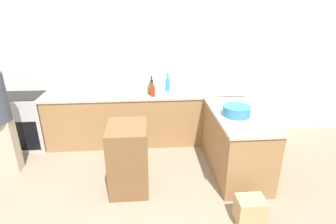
{
  "coord_description": "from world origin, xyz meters",
  "views": [
    {
      "loc": [
        0.07,
        -2.17,
        2.26
      ],
      "look_at": [
        0.33,
        1.08,
        0.95
      ],
      "focal_mm": 28.0,
      "sensor_mm": 36.0,
      "label": 1
    }
  ],
  "objects_px": {
    "dish_soap_bottle": "(168,84)",
    "wine_bottle_dark": "(152,85)",
    "range_oven": "(25,121)",
    "paper_bag": "(250,210)",
    "mixing_bowl": "(236,111)",
    "hot_sauce_bottle": "(153,91)",
    "island_table": "(129,158)",
    "olive_oil_bottle": "(150,90)"
  },
  "relations": [
    {
      "from": "olive_oil_bottle",
      "to": "island_table",
      "type": "bearing_deg",
      "value": -103.98
    },
    {
      "from": "paper_bag",
      "to": "hot_sauce_bottle",
      "type": "bearing_deg",
      "value": 118.65
    },
    {
      "from": "range_oven",
      "to": "paper_bag",
      "type": "xyz_separation_m",
      "value": [
        3.19,
        -2.03,
        -0.3
      ]
    },
    {
      "from": "hot_sauce_bottle",
      "to": "olive_oil_bottle",
      "type": "xyz_separation_m",
      "value": [
        -0.04,
        0.11,
        -0.01
      ]
    },
    {
      "from": "island_table",
      "to": "paper_bag",
      "type": "relative_size",
      "value": 2.88
    },
    {
      "from": "wine_bottle_dark",
      "to": "olive_oil_bottle",
      "type": "distance_m",
      "value": 0.22
    },
    {
      "from": "dish_soap_bottle",
      "to": "wine_bottle_dark",
      "type": "xyz_separation_m",
      "value": [
        -0.28,
        0.06,
        -0.02
      ]
    },
    {
      "from": "island_table",
      "to": "dish_soap_bottle",
      "type": "distance_m",
      "value": 1.63
    },
    {
      "from": "dish_soap_bottle",
      "to": "olive_oil_bottle",
      "type": "bearing_deg",
      "value": -154.54
    },
    {
      "from": "island_table",
      "to": "olive_oil_bottle",
      "type": "relative_size",
      "value": 4.59
    },
    {
      "from": "hot_sauce_bottle",
      "to": "dish_soap_bottle",
      "type": "relative_size",
      "value": 0.74
    },
    {
      "from": "olive_oil_bottle",
      "to": "mixing_bowl",
      "type": "bearing_deg",
      "value": -41.7
    },
    {
      "from": "wine_bottle_dark",
      "to": "range_oven",
      "type": "bearing_deg",
      "value": -175.99
    },
    {
      "from": "range_oven",
      "to": "paper_bag",
      "type": "distance_m",
      "value": 3.8
    },
    {
      "from": "dish_soap_bottle",
      "to": "wine_bottle_dark",
      "type": "distance_m",
      "value": 0.29
    },
    {
      "from": "range_oven",
      "to": "dish_soap_bottle",
      "type": "distance_m",
      "value": 2.51
    },
    {
      "from": "range_oven",
      "to": "island_table",
      "type": "height_order",
      "value": "range_oven"
    },
    {
      "from": "hot_sauce_bottle",
      "to": "range_oven",
      "type": "bearing_deg",
      "value": 175.51
    },
    {
      "from": "wine_bottle_dark",
      "to": "paper_bag",
      "type": "height_order",
      "value": "wine_bottle_dark"
    },
    {
      "from": "mixing_bowl",
      "to": "hot_sauce_bottle",
      "type": "bearing_deg",
      "value": 140.39
    },
    {
      "from": "island_table",
      "to": "dish_soap_bottle",
      "type": "xyz_separation_m",
      "value": [
        0.62,
        1.39,
        0.58
      ]
    },
    {
      "from": "hot_sauce_bottle",
      "to": "dish_soap_bottle",
      "type": "distance_m",
      "value": 0.37
    },
    {
      "from": "wine_bottle_dark",
      "to": "dish_soap_bottle",
      "type": "bearing_deg",
      "value": -13.12
    },
    {
      "from": "mixing_bowl",
      "to": "dish_soap_bottle",
      "type": "distance_m",
      "value": 1.43
    },
    {
      "from": "range_oven",
      "to": "paper_bag",
      "type": "bearing_deg",
      "value": -32.42
    },
    {
      "from": "range_oven",
      "to": "island_table",
      "type": "relative_size",
      "value": 1.02
    },
    {
      "from": "island_table",
      "to": "mixing_bowl",
      "type": "distance_m",
      "value": 1.55
    },
    {
      "from": "mixing_bowl",
      "to": "paper_bag",
      "type": "height_order",
      "value": "mixing_bowl"
    },
    {
      "from": "island_table",
      "to": "wine_bottle_dark",
      "type": "height_order",
      "value": "wine_bottle_dark"
    },
    {
      "from": "island_table",
      "to": "olive_oil_bottle",
      "type": "distance_m",
      "value": 1.38
    },
    {
      "from": "olive_oil_bottle",
      "to": "hot_sauce_bottle",
      "type": "bearing_deg",
      "value": -67.81
    },
    {
      "from": "range_oven",
      "to": "paper_bag",
      "type": "height_order",
      "value": "range_oven"
    },
    {
      "from": "hot_sauce_bottle",
      "to": "wine_bottle_dark",
      "type": "bearing_deg",
      "value": 91.57
    },
    {
      "from": "hot_sauce_bottle",
      "to": "paper_bag",
      "type": "relative_size",
      "value": 0.73
    },
    {
      "from": "wine_bottle_dark",
      "to": "paper_bag",
      "type": "relative_size",
      "value": 0.83
    },
    {
      "from": "mixing_bowl",
      "to": "hot_sauce_bottle",
      "type": "height_order",
      "value": "hot_sauce_bottle"
    },
    {
      "from": "mixing_bowl",
      "to": "olive_oil_bottle",
      "type": "bearing_deg",
      "value": 138.3
    },
    {
      "from": "range_oven",
      "to": "hot_sauce_bottle",
      "type": "bearing_deg",
      "value": -4.49
    },
    {
      "from": "hot_sauce_bottle",
      "to": "paper_bag",
      "type": "bearing_deg",
      "value": -61.35
    },
    {
      "from": "mixing_bowl",
      "to": "dish_soap_bottle",
      "type": "relative_size",
      "value": 1.19
    },
    {
      "from": "mixing_bowl",
      "to": "wine_bottle_dark",
      "type": "height_order",
      "value": "wine_bottle_dark"
    },
    {
      "from": "island_table",
      "to": "paper_bag",
      "type": "bearing_deg",
      "value": -28.07
    }
  ]
}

